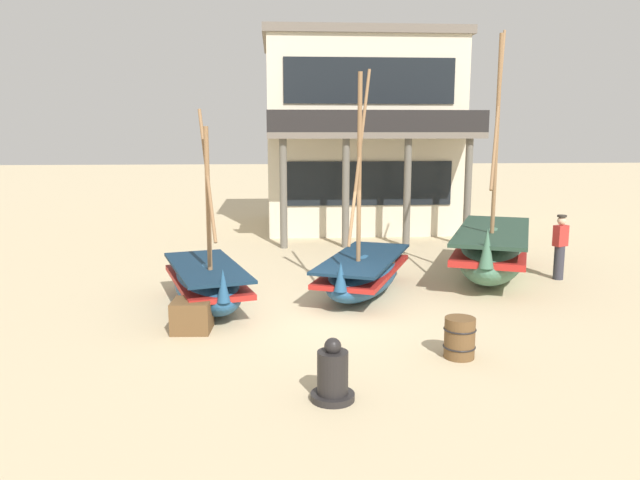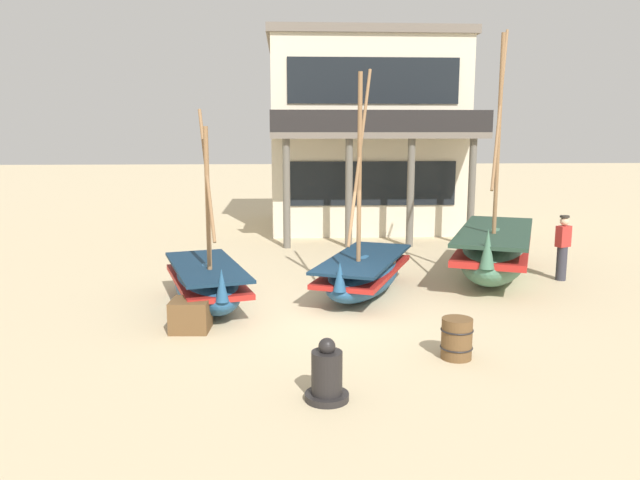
{
  "view_description": "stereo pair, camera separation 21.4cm",
  "coord_description": "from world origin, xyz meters",
  "px_view_note": "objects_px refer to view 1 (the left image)",
  "views": [
    {
      "loc": [
        -0.99,
        -12.66,
        3.81
      ],
      "look_at": [
        0.0,
        1.0,
        1.4
      ],
      "focal_mm": 34.93,
      "sensor_mm": 36.0,
      "label": 1
    },
    {
      "loc": [
        -0.77,
        -12.67,
        3.81
      ],
      "look_at": [
        0.0,
        1.0,
        1.4
      ],
      "focal_mm": 34.93,
      "sensor_mm": 36.0,
      "label": 2
    }
  ],
  "objects_px": {
    "fishing_boat_near_left": "(363,273)",
    "fisherman_by_hull": "(560,248)",
    "fishing_boat_far_right": "(207,284)",
    "capstan_winch": "(333,376)",
    "cargo_crate": "(192,316)",
    "fishing_boat_centre_large": "(492,251)",
    "wooden_barrel": "(460,338)",
    "harbor_building_main": "(358,133)"
  },
  "relations": [
    {
      "from": "fishing_boat_near_left",
      "to": "fisherman_by_hull",
      "type": "bearing_deg",
      "value": 11.44
    },
    {
      "from": "fishing_boat_far_right",
      "to": "capstan_winch",
      "type": "height_order",
      "value": "fishing_boat_far_right"
    },
    {
      "from": "fisherman_by_hull",
      "to": "cargo_crate",
      "type": "bearing_deg",
      "value": -158.03
    },
    {
      "from": "fishing_boat_centre_large",
      "to": "cargo_crate",
      "type": "bearing_deg",
      "value": -151.51
    },
    {
      "from": "fishing_boat_centre_large",
      "to": "wooden_barrel",
      "type": "height_order",
      "value": "fishing_boat_centre_large"
    },
    {
      "from": "fisherman_by_hull",
      "to": "wooden_barrel",
      "type": "distance_m",
      "value": 6.86
    },
    {
      "from": "fishing_boat_far_right",
      "to": "wooden_barrel",
      "type": "xyz_separation_m",
      "value": [
        4.6,
        -3.42,
        -0.17
      ]
    },
    {
      "from": "capstan_winch",
      "to": "harbor_building_main",
      "type": "relative_size",
      "value": 0.11
    },
    {
      "from": "fisherman_by_hull",
      "to": "capstan_winch",
      "type": "height_order",
      "value": "fisherman_by_hull"
    },
    {
      "from": "fishing_boat_far_right",
      "to": "capstan_winch",
      "type": "xyz_separation_m",
      "value": [
        2.3,
        -4.96,
        -0.16
      ]
    },
    {
      "from": "fishing_boat_centre_large",
      "to": "fisherman_by_hull",
      "type": "distance_m",
      "value": 1.69
    },
    {
      "from": "fishing_boat_far_right",
      "to": "harbor_building_main",
      "type": "bearing_deg",
      "value": 67.51
    },
    {
      "from": "wooden_barrel",
      "to": "capstan_winch",
      "type": "bearing_deg",
      "value": -146.39
    },
    {
      "from": "fishing_boat_centre_large",
      "to": "harbor_building_main",
      "type": "relative_size",
      "value": 0.76
    },
    {
      "from": "fishing_boat_centre_large",
      "to": "wooden_barrel",
      "type": "relative_size",
      "value": 9.11
    },
    {
      "from": "fishing_boat_near_left",
      "to": "cargo_crate",
      "type": "distance_m",
      "value": 4.48
    },
    {
      "from": "fisherman_by_hull",
      "to": "harbor_building_main",
      "type": "bearing_deg",
      "value": 112.37
    },
    {
      "from": "fishing_boat_far_right",
      "to": "fisherman_by_hull",
      "type": "distance_m",
      "value": 9.04
    },
    {
      "from": "capstan_winch",
      "to": "fishing_boat_near_left",
      "type": "bearing_deg",
      "value": 77.78
    },
    {
      "from": "fishing_boat_centre_large",
      "to": "fishing_boat_far_right",
      "type": "xyz_separation_m",
      "value": [
        -7.17,
        -2.3,
        -0.19
      ]
    },
    {
      "from": "fishing_boat_near_left",
      "to": "fishing_boat_centre_large",
      "type": "bearing_deg",
      "value": 21.39
    },
    {
      "from": "fishing_boat_centre_large",
      "to": "fisherman_by_hull",
      "type": "height_order",
      "value": "fishing_boat_centre_large"
    },
    {
      "from": "fishing_boat_far_right",
      "to": "wooden_barrel",
      "type": "bearing_deg",
      "value": -36.67
    },
    {
      "from": "capstan_winch",
      "to": "wooden_barrel",
      "type": "relative_size",
      "value": 1.32
    },
    {
      "from": "wooden_barrel",
      "to": "harbor_building_main",
      "type": "bearing_deg",
      "value": 89.13
    },
    {
      "from": "fisherman_by_hull",
      "to": "fishing_boat_centre_large",
      "type": "bearing_deg",
      "value": 168.09
    },
    {
      "from": "fishing_boat_near_left",
      "to": "fishing_boat_far_right",
      "type": "height_order",
      "value": "fishing_boat_near_left"
    },
    {
      "from": "fishing_boat_far_right",
      "to": "fishing_boat_near_left",
      "type": "bearing_deg",
      "value": 14.05
    },
    {
      "from": "fishing_boat_far_right",
      "to": "cargo_crate",
      "type": "relative_size",
      "value": 5.83
    },
    {
      "from": "fishing_boat_far_right",
      "to": "capstan_winch",
      "type": "bearing_deg",
      "value": -65.15
    },
    {
      "from": "wooden_barrel",
      "to": "cargo_crate",
      "type": "relative_size",
      "value": 0.96
    },
    {
      "from": "cargo_crate",
      "to": "fisherman_by_hull",
      "type": "bearing_deg",
      "value": 21.97
    },
    {
      "from": "fishing_boat_centre_large",
      "to": "wooden_barrel",
      "type": "xyz_separation_m",
      "value": [
        -2.57,
        -5.73,
        -0.37
      ]
    },
    {
      "from": "fisherman_by_hull",
      "to": "capstan_winch",
      "type": "distance_m",
      "value": 9.52
    },
    {
      "from": "cargo_crate",
      "to": "harbor_building_main",
      "type": "relative_size",
      "value": 0.09
    },
    {
      "from": "fishing_boat_far_right",
      "to": "wooden_barrel",
      "type": "relative_size",
      "value": 6.1
    },
    {
      "from": "capstan_winch",
      "to": "fisherman_by_hull",
      "type": "bearing_deg",
      "value": 46.63
    },
    {
      "from": "cargo_crate",
      "to": "harbor_building_main",
      "type": "distance_m",
      "value": 14.61
    },
    {
      "from": "fishing_boat_near_left",
      "to": "harbor_building_main",
      "type": "bearing_deg",
      "value": 83.29
    },
    {
      "from": "cargo_crate",
      "to": "fishing_boat_centre_large",
      "type": "bearing_deg",
      "value": 28.49
    },
    {
      "from": "fisherman_by_hull",
      "to": "cargo_crate",
      "type": "xyz_separation_m",
      "value": [
        -8.94,
        -3.61,
        -0.53
      ]
    },
    {
      "from": "fishing_boat_far_right",
      "to": "fisherman_by_hull",
      "type": "relative_size",
      "value": 2.53
    }
  ]
}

